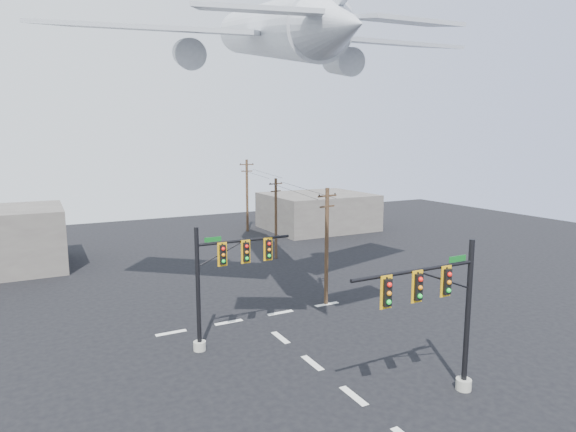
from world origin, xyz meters
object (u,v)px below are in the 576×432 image
signal_mast_far (222,279)px  utility_pole_c (247,194)px  utility_pole_b (276,217)px  signal_mast_near (443,313)px  utility_pole_a (327,244)px  airliner (268,32)px

signal_mast_far → utility_pole_c: utility_pole_c is taller
utility_pole_b → signal_mast_near: bearing=-115.1°
utility_pole_a → utility_pole_c: size_ratio=0.91×
signal_mast_near → utility_pole_c: utility_pole_c is taller
signal_mast_far → utility_pole_c: size_ratio=0.76×
signal_mast_near → utility_pole_b: bearing=79.3°
airliner → utility_pole_b: bearing=-16.3°
utility_pole_a → utility_pole_c: 31.36m
signal_mast_far → utility_pole_b: bearing=55.5°
signal_mast_near → utility_pole_b: 29.61m
utility_pole_c → signal_mast_far: bearing=-114.7°
utility_pole_a → utility_pole_b: 15.14m
utility_pole_b → utility_pole_c: 16.24m
signal_mast_near → utility_pole_b: utility_pole_b is taller
signal_mast_near → utility_pole_a: size_ratio=0.86×
signal_mast_far → airliner: (5.44, 4.79, 15.62)m
signal_mast_far → utility_pole_b: utility_pole_b is taller
utility_pole_a → airliner: 15.75m
utility_pole_b → airliner: size_ratio=0.27×
utility_pole_b → utility_pole_c: bearing=63.6°
utility_pole_a → utility_pole_c: (6.40, 30.70, 0.49)m
utility_pole_a → utility_pole_b: utility_pole_a is taller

